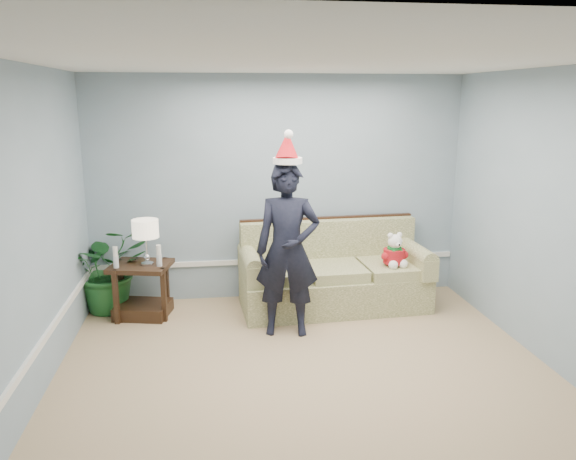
% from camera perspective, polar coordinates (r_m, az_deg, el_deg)
% --- Properties ---
extents(room_shell, '(4.54, 5.04, 2.74)m').
position_cam_1_polar(room_shell, '(4.37, 2.92, -1.00)').
color(room_shell, tan).
rests_on(room_shell, ground).
extents(wainscot_trim, '(4.49, 4.99, 0.06)m').
position_cam_1_polar(wainscot_trim, '(5.71, -11.26, -7.24)').
color(wainscot_trim, white).
rests_on(wainscot_trim, room_shell).
extents(sofa, '(2.20, 1.03, 1.01)m').
position_cam_1_polar(sofa, '(6.70, 4.55, -4.73)').
color(sofa, '#5A632F').
rests_on(sofa, room_shell).
extents(side_table, '(0.74, 0.66, 0.62)m').
position_cam_1_polar(side_table, '(6.61, -14.57, -6.46)').
color(side_table, '#332212').
rests_on(side_table, room_shell).
extents(table_lamp, '(0.29, 0.29, 0.52)m').
position_cam_1_polar(table_lamp, '(6.33, -14.29, -0.06)').
color(table_lamp, silver).
rests_on(table_lamp, side_table).
extents(candle_pair, '(0.52, 0.06, 0.24)m').
position_cam_1_polar(candle_pair, '(6.36, -15.05, -2.68)').
color(candle_pair, silver).
rests_on(candle_pair, side_table).
extents(houseplant, '(1.16, 1.09, 1.01)m').
position_cam_1_polar(houseplant, '(6.81, -17.73, -3.73)').
color(houseplant, '#1D5C26').
rests_on(houseplant, room_shell).
extents(man, '(0.71, 0.52, 1.80)m').
position_cam_1_polar(man, '(5.76, -0.04, -2.07)').
color(man, black).
rests_on(man, room_shell).
extents(santa_hat, '(0.35, 0.39, 0.35)m').
position_cam_1_polar(santa_hat, '(5.59, -0.07, 8.29)').
color(santa_hat, white).
rests_on(santa_hat, man).
extents(teddy_bear, '(0.29, 0.30, 0.40)m').
position_cam_1_polar(teddy_bear, '(6.57, 10.76, -2.41)').
color(teddy_bear, white).
rests_on(teddy_bear, sofa).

